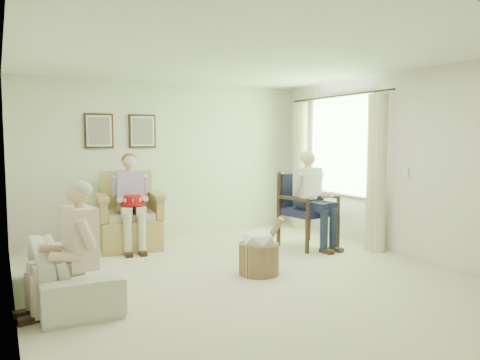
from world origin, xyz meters
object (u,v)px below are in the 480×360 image
(person_wicker, at_px, (131,194))
(red_hat, at_px, (133,201))
(wicker_armchair, at_px, (129,224))
(sofa, at_px, (71,270))
(wood_armchair, at_px, (305,206))
(person_sofa, at_px, (77,240))
(person_dark, at_px, (312,191))
(hatbox, at_px, (259,251))

(person_wicker, xyz_separation_m, red_hat, (-0.03, -0.20, -0.08))
(wicker_armchair, relative_size, person_wicker, 0.82)
(sofa, bearing_deg, wood_armchair, -77.58)
(person_sofa, relative_size, red_hat, 3.60)
(sofa, relative_size, person_dark, 1.30)
(sofa, bearing_deg, person_wicker, -32.40)
(red_hat, bearing_deg, sofa, -124.88)
(person_wicker, bearing_deg, person_sofa, -109.37)
(person_sofa, bearing_deg, person_wicker, 144.61)
(person_dark, height_order, person_sofa, person_dark)
(sofa, xyz_separation_m, red_hat, (1.07, 1.53, 0.48))
(sofa, relative_size, red_hat, 5.53)
(wood_armchair, xyz_separation_m, hatbox, (-1.40, -1.04, -0.33))
(wood_armchair, relative_size, person_wicker, 0.79)
(person_wicker, relative_size, hatbox, 1.94)
(sofa, height_order, person_sofa, person_sofa)
(wicker_armchair, height_order, hatbox, wicker_armchair)
(person_wicker, bearing_deg, wicker_armchair, 96.80)
(wicker_armchair, distance_m, person_sofa, 2.65)
(sofa, height_order, person_dark, person_dark)
(wicker_armchair, distance_m, sofa, 2.18)
(wood_armchair, height_order, red_hat, wood_armchair)
(wood_armchair, bearing_deg, wicker_armchair, 146.05)
(wicker_armchair, height_order, person_dark, person_dark)
(person_wicker, height_order, red_hat, person_wicker)
(wood_armchair, xyz_separation_m, red_hat, (-2.49, 0.75, 0.15))
(sofa, xyz_separation_m, person_dark, (3.56, 0.60, 0.59))
(wood_armchair, height_order, hatbox, wood_armchair)
(hatbox, bearing_deg, red_hat, 121.25)
(wood_armchair, relative_size, red_hat, 3.27)
(sofa, height_order, person_wicker, person_wicker)
(wood_armchair, xyz_separation_m, person_wicker, (-2.46, 0.95, 0.23))
(wood_armchair, relative_size, person_dark, 0.77)
(wood_armchair, bearing_deg, red_hat, 153.41)
(wood_armchair, distance_m, person_dark, 0.31)
(sofa, xyz_separation_m, person_sofa, (0.00, -0.51, 0.41))
(person_sofa, bearing_deg, wicker_armchair, 146.07)
(person_wicker, height_order, hatbox, person_wicker)
(wood_armchair, relative_size, person_sofa, 0.91)
(sofa, relative_size, hatbox, 2.59)
(hatbox, bearing_deg, wood_armchair, 36.53)
(person_sofa, bearing_deg, red_hat, 143.11)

